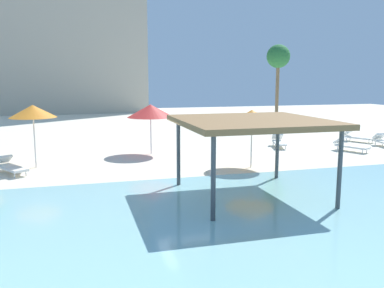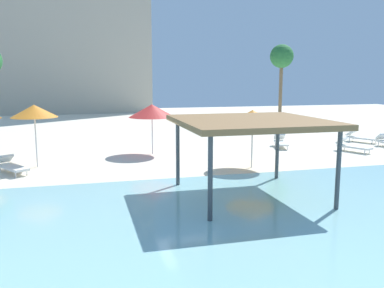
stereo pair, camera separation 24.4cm
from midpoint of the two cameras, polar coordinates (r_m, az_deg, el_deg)
ground_plane at (r=15.08m, az=-0.07°, el=-6.13°), size 80.00×80.00×0.00m
lagoon_water at (r=10.38m, az=7.96°, el=-13.34°), size 44.00×13.50×0.04m
shade_pavilion at (r=13.66m, az=7.82°, el=2.83°), size 4.72×4.72×2.64m
beach_umbrella_orange_0 at (r=18.32m, az=7.97°, el=3.73°), size 2.33×2.33×2.59m
beach_umbrella_orange_2 at (r=19.45m, az=-21.60°, el=4.25°), size 2.03×2.03×2.81m
beach_umbrella_red_3 at (r=21.59m, az=-6.11°, el=4.60°), size 2.45×2.45×2.62m
lounge_chair_0 at (r=24.39m, az=11.69°, el=0.38°), size 1.17×1.99×0.74m
lounge_chair_2 at (r=24.08m, az=20.76°, el=-0.14°), size 1.34×1.97×0.74m
lounge_chair_3 at (r=18.86m, az=-24.33°, el=-2.81°), size 1.53×1.92×0.74m
lounge_chair_5 at (r=27.84m, az=21.71°, el=0.99°), size 1.41×1.96×0.74m
palm_tree_2 at (r=34.73m, az=11.70°, el=11.57°), size 1.90×1.90×6.67m
hotel_block_0 at (r=52.12m, az=-17.81°, el=16.06°), size 18.61×9.08×21.24m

